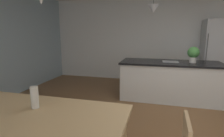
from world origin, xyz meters
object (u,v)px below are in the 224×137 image
Objects in this scene: refrigerator at (216,54)px; vase_on_dining_table at (35,97)px; dining_table at (31,118)px; potted_plant_on_island at (193,54)px; kitchen_island at (169,80)px.

refrigerator is 8.16× the size of vase_on_dining_table.
vase_on_dining_table is (-0.03, 0.11, 0.19)m from dining_table.
refrigerator is 5.38× the size of potted_plant_on_island.
kitchen_island is 1.89m from refrigerator.
dining_table is 1.01× the size of refrigerator.
vase_on_dining_table is (-1.56, -2.75, 0.41)m from kitchen_island.
vase_on_dining_table is at bearing -125.43° from refrigerator.
kitchen_island reaches higher than dining_table.
vase_on_dining_table reaches higher than kitchen_island.
potted_plant_on_island is (2.01, 2.86, 0.42)m from dining_table.
potted_plant_on_island is 3.43m from vase_on_dining_table.
kitchen_island is 0.81m from potted_plant_on_island.
refrigerator is at bearing 55.57° from dining_table.
dining_table is 3.25m from kitchen_island.
potted_plant_on_island is at bearing 0.00° from kitchen_island.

